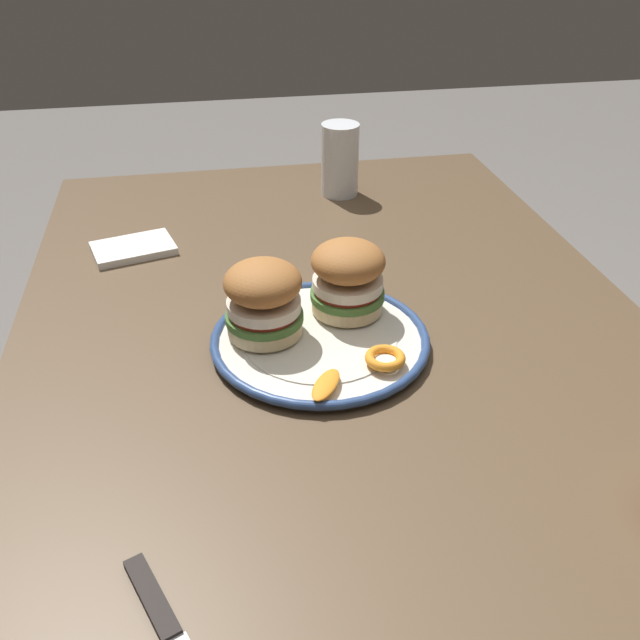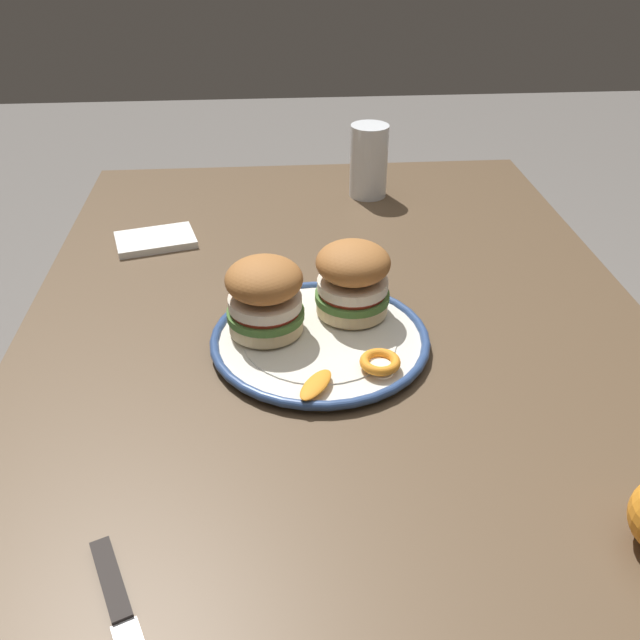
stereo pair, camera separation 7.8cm
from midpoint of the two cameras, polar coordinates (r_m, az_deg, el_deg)
name	(u,v)px [view 1 (the left image)]	position (r m, az deg, el deg)	size (l,w,h in m)	color
dining_table	(338,395)	(0.99, -0.78, -6.27)	(1.31, 0.87, 0.75)	brown
dinner_plate	(320,340)	(0.90, -2.49, -1.71)	(0.29, 0.29, 0.02)	silver
sandwich_half_left	(263,297)	(0.88, -7.25, 1.84)	(0.12, 0.12, 0.10)	beige
sandwich_half_right	(348,277)	(0.92, -0.12, 3.54)	(0.12, 0.12, 0.10)	beige
orange_peel_curled	(385,358)	(0.84, 2.76, -3.25)	(0.07, 0.07, 0.01)	orange
orange_peel_strip_long	(326,385)	(0.80, -2.31, -5.44)	(0.07, 0.05, 0.01)	orange
drinking_glass	(340,164)	(1.34, -0.06, 12.69)	(0.07, 0.07, 0.14)	white
folded_napkin	(133,248)	(1.18, -17.00, 5.64)	(0.13, 0.09, 0.01)	white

